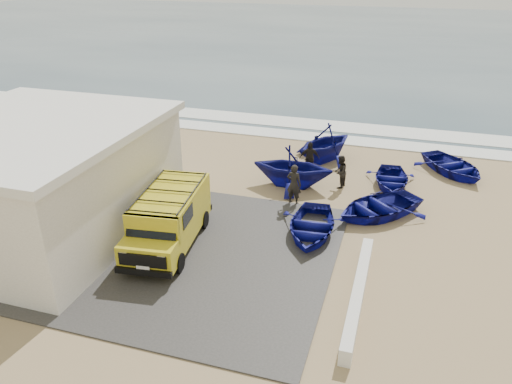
# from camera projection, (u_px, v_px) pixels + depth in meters

# --- Properties ---
(ground) EXTENTS (160.00, 160.00, 0.00)m
(ground) POSITION_uv_depth(u_px,v_px,m) (239.00, 231.00, 19.71)
(ground) COLOR tan
(slab) EXTENTS (12.00, 10.00, 0.05)m
(slab) POSITION_uv_depth(u_px,v_px,m) (171.00, 249.00, 18.50)
(slab) COLOR #3D3A38
(slab) RESTS_ON ground
(ocean) EXTENTS (180.00, 88.00, 0.01)m
(ocean) POSITION_uv_depth(u_px,v_px,m) (372.00, 36.00, 68.04)
(ocean) COLOR #385166
(ocean) RESTS_ON ground
(surf_line) EXTENTS (180.00, 1.60, 0.06)m
(surf_line) POSITION_uv_depth(u_px,v_px,m) (304.00, 136.00, 30.05)
(surf_line) COLOR white
(surf_line) RESTS_ON ground
(surf_wash) EXTENTS (180.00, 2.20, 0.04)m
(surf_wash) POSITION_uv_depth(u_px,v_px,m) (312.00, 124.00, 32.21)
(surf_wash) COLOR white
(surf_wash) RESTS_ON ground
(building) EXTENTS (8.40, 9.40, 4.30)m
(building) POSITION_uv_depth(u_px,v_px,m) (36.00, 178.00, 19.06)
(building) COLOR white
(building) RESTS_ON ground
(parapet) EXTENTS (0.35, 6.00, 0.55)m
(parapet) POSITION_uv_depth(u_px,v_px,m) (358.00, 293.00, 15.66)
(parapet) COLOR silver
(parapet) RESTS_ON ground
(van) EXTENTS (2.51, 5.17, 2.13)m
(van) POSITION_uv_depth(u_px,v_px,m) (169.00, 217.00, 18.39)
(van) COLOR gold
(van) RESTS_ON ground
(boat_near_left) EXTENTS (2.93, 3.91, 0.77)m
(boat_near_left) POSITION_uv_depth(u_px,v_px,m) (311.00, 226.00, 19.32)
(boat_near_left) COLOR navy
(boat_near_left) RESTS_ON ground
(boat_near_right) EXTENTS (4.84, 4.87, 0.83)m
(boat_near_right) POSITION_uv_depth(u_px,v_px,m) (378.00, 206.00, 20.76)
(boat_near_right) COLOR navy
(boat_near_right) RESTS_ON ground
(boat_mid_left) EXTENTS (3.75, 3.23, 1.97)m
(boat_mid_left) POSITION_uv_depth(u_px,v_px,m) (293.00, 167.00, 23.20)
(boat_mid_left) COLOR navy
(boat_mid_left) RESTS_ON ground
(boat_mid_right) EXTENTS (2.60, 3.46, 0.68)m
(boat_mid_right) POSITION_uv_depth(u_px,v_px,m) (391.00, 179.00, 23.49)
(boat_mid_right) COLOR navy
(boat_mid_right) RESTS_ON ground
(boat_far_left) EXTENTS (4.74, 4.91, 1.99)m
(boat_far_left) POSITION_uv_depth(u_px,v_px,m) (325.00, 143.00, 26.13)
(boat_far_left) COLOR navy
(boat_far_left) RESTS_ON ground
(boat_far_right) EXTENTS (4.50, 4.73, 0.80)m
(boat_far_right) POSITION_uv_depth(u_px,v_px,m) (453.00, 166.00, 24.81)
(boat_far_right) COLOR navy
(boat_far_right) RESTS_ON ground
(fisherman_front) EXTENTS (0.74, 0.55, 1.83)m
(fisherman_front) POSITION_uv_depth(u_px,v_px,m) (294.00, 184.00, 21.56)
(fisherman_front) COLOR black
(fisherman_front) RESTS_ON ground
(fisherman_middle) EXTENTS (0.73, 0.86, 1.56)m
(fisherman_middle) POSITION_uv_depth(u_px,v_px,m) (340.00, 172.00, 23.15)
(fisherman_middle) COLOR black
(fisherman_middle) RESTS_ON ground
(fisherman_back) EXTENTS (1.08, 0.70, 1.70)m
(fisherman_back) POSITION_uv_depth(u_px,v_px,m) (309.00, 158.00, 24.49)
(fisherman_back) COLOR black
(fisherman_back) RESTS_ON ground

